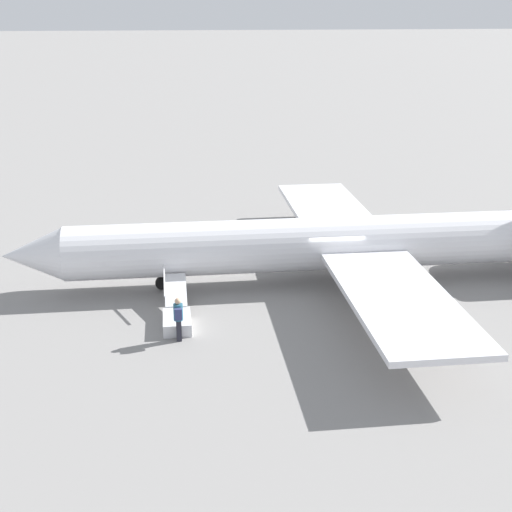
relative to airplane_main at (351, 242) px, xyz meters
name	(u,v)px	position (x,y,z in m)	size (l,w,h in m)	color
ground_plane	(330,281)	(0.89, 0.01, -1.89)	(600.00, 600.00, 0.00)	gray
airplane_main	(351,242)	(0.00, 0.00, 0.00)	(29.60, 22.43, 6.33)	silver
boarding_stairs	(177,315)	(8.00, 3.82, -1.53)	(1.12, 4.02, 1.61)	silver
passenger	(178,317)	(7.93, 5.34, -0.89)	(0.36, 0.54, 1.74)	#23232D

